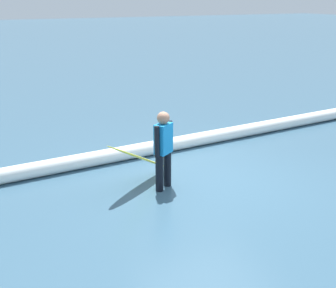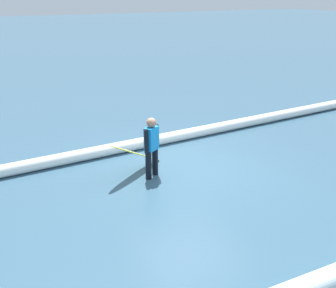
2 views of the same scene
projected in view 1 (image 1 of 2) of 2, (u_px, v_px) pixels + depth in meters
The scene contains 4 objects.
ground_plane at pixel (209, 179), 8.84m from camera, with size 134.75×134.75×0.00m, color #35586E.
surfer at pixel (163, 146), 8.17m from camera, with size 0.46×0.35×1.41m.
surfboard at pixel (142, 158), 8.48m from camera, with size 1.77×1.05×1.00m.
wave_crest_foreground at pixel (156, 147), 10.18m from camera, with size 0.30×0.30×19.91m, color white.
Camera 1 is at (4.61, 6.86, 3.29)m, focal length 50.05 mm.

